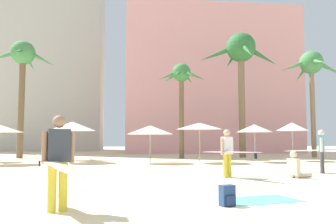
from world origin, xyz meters
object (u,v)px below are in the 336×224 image
object	(u,v)px
palm_tree_far_left	(311,69)
person_mid_center	(228,151)
person_near_left	(320,150)
palm_tree_left	(241,56)
palm_tree_right	(23,63)
cafe_umbrella_2	(72,126)
cafe_umbrella_0	(292,127)
cafe_umbrella_1	(254,128)
beach_towel	(260,200)
palm_tree_center	(181,81)
cafe_umbrella_4	(199,126)
cafe_umbrella_3	(150,130)
person_near_right	(57,160)
person_far_right	(297,168)
backpack	(227,196)

from	to	relation	value
palm_tree_far_left	person_mid_center	bearing A→B (deg)	-129.19
person_near_left	palm_tree_left	bearing A→B (deg)	-63.31
palm_tree_right	cafe_umbrella_2	bearing A→B (deg)	-49.74
palm_tree_right	cafe_umbrella_0	world-z (taller)	palm_tree_right
cafe_umbrella_1	beach_towel	bearing A→B (deg)	-110.42
palm_tree_center	cafe_umbrella_1	bearing A→B (deg)	-51.62
cafe_umbrella_4	person_mid_center	world-z (taller)	cafe_umbrella_4
beach_towel	person_near_left	distance (m)	7.51
cafe_umbrella_3	person_near_left	xyz separation A→B (m)	(6.38, -6.75, -0.96)
cafe_umbrella_1	cafe_umbrella_2	world-z (taller)	cafe_umbrella_2
palm_tree_left	palm_tree_center	bearing A→B (deg)	-171.29
cafe_umbrella_2	person_near_right	size ratio (longest dim) A/B	1.01
person_mid_center	person_near_right	size ratio (longest dim) A/B	0.99
cafe_umbrella_2	cafe_umbrella_3	size ratio (longest dim) A/B	1.01
palm_tree_far_left	cafe_umbrella_1	world-z (taller)	palm_tree_far_left
palm_tree_center	cafe_umbrella_2	bearing A→B (deg)	-151.75
cafe_umbrella_4	person_near_left	size ratio (longest dim) A/B	1.14
palm_tree_right	cafe_umbrella_4	distance (m)	14.18
cafe_umbrella_0	person_near_left	xyz separation A→B (m)	(-2.67, -7.70, -1.21)
cafe_umbrella_1	person_near_left	distance (m)	6.97
cafe_umbrella_3	cafe_umbrella_4	world-z (taller)	cafe_umbrella_4
palm_tree_left	palm_tree_right	xyz separation A→B (m)	(-16.25, 0.68, -0.86)
cafe_umbrella_0	cafe_umbrella_3	distance (m)	9.11
cafe_umbrella_1	cafe_umbrella_2	distance (m)	10.81
cafe_umbrella_2	cafe_umbrella_3	xyz separation A→B (m)	(4.50, -0.96, -0.23)
cafe_umbrella_2	person_mid_center	distance (m)	11.27
palm_tree_center	person_far_right	world-z (taller)	palm_tree_center
backpack	cafe_umbrella_3	bearing A→B (deg)	162.92
palm_tree_far_left	cafe_umbrella_3	distance (m)	14.46
cafe_umbrella_0	cafe_umbrella_2	xyz separation A→B (m)	(-13.56, 0.01, -0.03)
palm_tree_right	cafe_umbrella_2	distance (m)	8.35
palm_tree_right	beach_towel	size ratio (longest dim) A/B	5.33
palm_tree_far_left	palm_tree_right	xyz separation A→B (m)	(-21.63, 1.30, 0.17)
palm_tree_left	palm_tree_right	distance (m)	16.29
palm_tree_left	person_near_right	xyz separation A→B (m)	(-9.95, -18.83, -6.82)
cafe_umbrella_2	backpack	world-z (taller)	cafe_umbrella_2
palm_tree_left	beach_towel	xyz separation A→B (m)	(-5.75, -17.95, -7.77)
backpack	person_near_left	size ratio (longest dim) A/B	0.18
cafe_umbrella_0	backpack	bearing A→B (deg)	-120.95
cafe_umbrella_2	person_far_right	distance (m)	13.07
cafe_umbrella_0	person_mid_center	xyz separation A→B (m)	(-6.87, -8.98, -1.23)
cafe_umbrella_2	person_far_right	size ratio (longest dim) A/B	2.77
beach_towel	person_near_left	xyz separation A→B (m)	(4.80, 5.70, 0.92)
palm_tree_left	person_mid_center	distance (m)	16.02
cafe_umbrella_1	person_near_left	xyz separation A→B (m)	(0.11, -6.88, -1.07)
cafe_umbrella_1	palm_tree_far_left	bearing A→B (deg)	36.41
person_far_right	person_mid_center	bearing A→B (deg)	147.83
cafe_umbrella_1	beach_towel	world-z (taller)	cafe_umbrella_1
cafe_umbrella_0	person_near_right	world-z (taller)	cafe_umbrella_0
beach_towel	backpack	distance (m)	1.11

